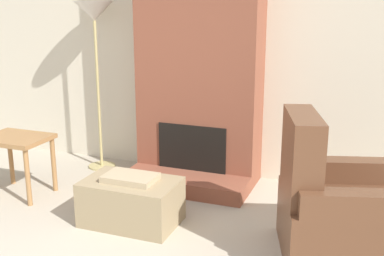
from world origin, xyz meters
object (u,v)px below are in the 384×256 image
(side_table, at_px, (17,147))
(floor_lamp_left, at_px, (95,22))
(armchair, at_px, (336,215))
(ottoman, at_px, (131,201))

(side_table, relative_size, floor_lamp_left, 0.33)
(armchair, bearing_deg, floor_lamp_left, 50.79)
(side_table, bearing_deg, floor_lamp_left, 71.31)
(side_table, bearing_deg, ottoman, -7.65)
(floor_lamp_left, bearing_deg, ottoman, -49.28)
(armchair, distance_m, side_table, 2.85)
(ottoman, xyz_separation_m, floor_lamp_left, (-0.94, 1.10, 1.36))
(ottoman, relative_size, floor_lamp_left, 0.43)
(ottoman, distance_m, armchair, 1.59)
(armchair, xyz_separation_m, floor_lamp_left, (-2.53, 1.05, 1.24))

